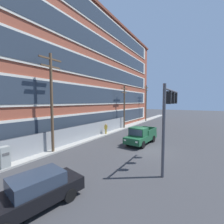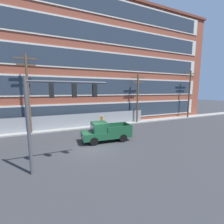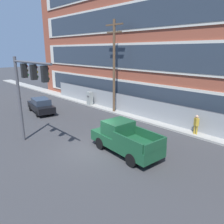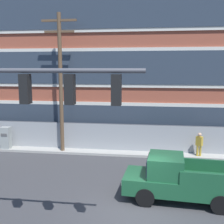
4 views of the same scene
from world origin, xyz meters
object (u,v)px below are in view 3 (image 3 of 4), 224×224
traffic_signal_mast (27,83)px  utility_pole_near_corner (114,64)px  pickup_truck_dark_green (124,139)px  sedan_black (41,105)px  electrical_cabinet (90,99)px  pedestrian_near_cabinet (196,124)px

traffic_signal_mast → utility_pole_near_corner: (-2.38, 9.98, 0.71)m
pickup_truck_dark_green → sedan_black: pickup_truck_dark_green is taller
sedan_black → electrical_cabinet: size_ratio=2.78×
sedan_black → pedestrian_near_cabinet: (14.33, 5.69, 0.18)m
pickup_truck_dark_green → sedan_black: bearing=178.2°
sedan_black → electrical_cabinet: bearing=78.4°
traffic_signal_mast → utility_pole_near_corner: bearing=103.4°
utility_pole_near_corner → sedan_black: bearing=-132.8°
electrical_cabinet → pedestrian_near_cabinet: (13.18, 0.07, 0.13)m
pickup_truck_dark_green → pedestrian_near_cabinet: (1.84, 6.08, 0.03)m
utility_pole_near_corner → pedestrian_near_cabinet: 9.98m
sedan_black → utility_pole_near_corner: (5.24, 5.66, 4.30)m
sedan_black → utility_pole_near_corner: utility_pole_near_corner is taller
traffic_signal_mast → pickup_truck_dark_green: size_ratio=1.16×
traffic_signal_mast → sedan_black: traffic_signal_mast is taller
electrical_cabinet → pedestrian_near_cabinet: same height
utility_pole_near_corner → pedestrian_near_cabinet: size_ratio=5.50×
electrical_cabinet → traffic_signal_mast: bearing=-56.9°
utility_pole_near_corner → electrical_cabinet: (-4.09, -0.05, -4.25)m
traffic_signal_mast → sedan_black: 9.47m
sedan_black → electrical_cabinet: (1.15, 5.62, 0.05)m
pickup_truck_dark_green → sedan_black: (-12.49, 0.39, -0.15)m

